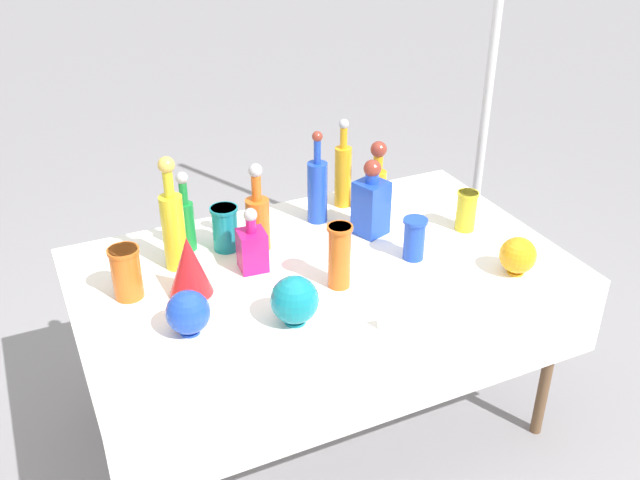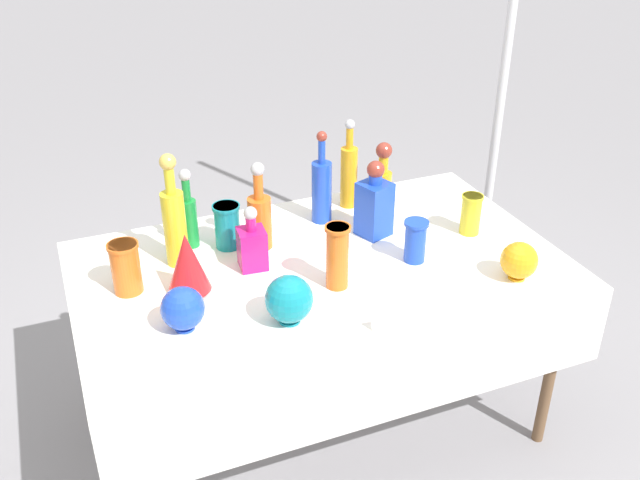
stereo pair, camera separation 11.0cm
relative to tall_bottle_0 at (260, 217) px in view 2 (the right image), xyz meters
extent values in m
plane|color=gray|center=(0.16, -0.21, -0.89)|extent=(40.00, 40.00, 0.00)
cube|color=white|center=(0.16, -0.21, -0.14)|extent=(1.74, 1.05, 0.03)
cube|color=white|center=(0.16, -0.73, -0.28)|extent=(1.74, 0.01, 0.30)
cylinder|color=brown|center=(0.93, -0.63, -0.52)|extent=(0.04, 0.04, 0.73)
cylinder|color=brown|center=(-0.61, 0.22, -0.52)|extent=(0.04, 0.04, 0.73)
cylinder|color=brown|center=(0.93, 0.22, -0.52)|extent=(0.04, 0.04, 0.73)
cylinder|color=orange|center=(0.00, 0.00, -0.03)|extent=(0.09, 0.09, 0.20)
cylinder|color=orange|center=(0.00, 0.00, 0.12)|extent=(0.04, 0.04, 0.10)
sphere|color=#B2B2B7|center=(0.00, 0.00, 0.19)|extent=(0.05, 0.05, 0.05)
cylinder|color=orange|center=(0.45, 0.19, 0.00)|extent=(0.07, 0.07, 0.26)
cylinder|color=orange|center=(0.45, 0.19, 0.17)|extent=(0.03, 0.03, 0.09)
sphere|color=#B2B2B7|center=(0.45, 0.19, 0.23)|extent=(0.04, 0.04, 0.04)
cylinder|color=#198C38|center=(-0.24, 0.11, -0.03)|extent=(0.06, 0.06, 0.19)
cylinder|color=#198C38|center=(-0.24, 0.11, 0.11)|extent=(0.03, 0.03, 0.09)
sphere|color=#B2B2B7|center=(-0.24, 0.11, 0.16)|extent=(0.05, 0.05, 0.05)
cylinder|color=blue|center=(0.29, 0.11, 0.00)|extent=(0.08, 0.08, 0.25)
cylinder|color=blue|center=(0.29, 0.11, 0.17)|extent=(0.03, 0.03, 0.10)
sphere|color=maroon|center=(0.29, 0.11, 0.23)|extent=(0.04, 0.04, 0.04)
cylinder|color=orange|center=(0.54, 0.07, -0.03)|extent=(0.07, 0.07, 0.18)
cylinder|color=orange|center=(0.54, 0.07, 0.09)|extent=(0.04, 0.04, 0.08)
sphere|color=maroon|center=(0.54, 0.07, 0.15)|extent=(0.07, 0.07, 0.07)
cylinder|color=yellow|center=(-0.31, 0.00, 0.01)|extent=(0.08, 0.08, 0.28)
cylinder|color=yellow|center=(-0.31, 0.00, 0.20)|extent=(0.04, 0.04, 0.10)
sphere|color=gold|center=(-0.31, 0.00, 0.27)|extent=(0.06, 0.06, 0.06)
cube|color=blue|center=(0.43, -0.07, -0.02)|extent=(0.14, 0.14, 0.22)
cylinder|color=blue|center=(0.43, -0.07, 0.11)|extent=(0.05, 0.05, 0.04)
sphere|color=maroon|center=(0.43, -0.07, 0.15)|extent=(0.07, 0.07, 0.07)
cube|color=#C61972|center=(-0.07, -0.13, -0.05)|extent=(0.10, 0.10, 0.15)
cylinder|color=#C61972|center=(-0.07, -0.13, 0.05)|extent=(0.04, 0.04, 0.05)
sphere|color=#B2B2B7|center=(-0.07, -0.13, 0.09)|extent=(0.05, 0.05, 0.05)
cylinder|color=yellow|center=(0.79, -0.20, -0.05)|extent=(0.08, 0.08, 0.16)
cylinder|color=yellow|center=(0.79, -0.20, 0.03)|extent=(0.08, 0.08, 0.01)
cylinder|color=teal|center=(-0.11, 0.05, -0.04)|extent=(0.09, 0.09, 0.17)
cylinder|color=teal|center=(-0.11, 0.05, 0.04)|extent=(0.10, 0.10, 0.01)
cylinder|color=orange|center=(-0.51, -0.12, -0.03)|extent=(0.10, 0.10, 0.18)
cylinder|color=orange|center=(-0.51, -0.12, 0.05)|extent=(0.11, 0.11, 0.01)
cylinder|color=blue|center=(0.49, -0.31, -0.05)|extent=(0.08, 0.08, 0.16)
cylinder|color=blue|center=(0.49, -0.31, 0.03)|extent=(0.09, 0.09, 0.01)
cylinder|color=orange|center=(0.16, -0.36, -0.01)|extent=(0.08, 0.08, 0.23)
cylinder|color=orange|center=(0.16, -0.36, 0.10)|extent=(0.09, 0.09, 0.01)
cylinder|color=red|center=(-0.32, -0.21, -0.12)|extent=(0.07, 0.07, 0.01)
cone|color=red|center=(-0.32, -0.21, -0.01)|extent=(0.15, 0.15, 0.21)
cylinder|color=teal|center=(-0.06, -0.49, -0.12)|extent=(0.07, 0.07, 0.01)
sphere|color=teal|center=(-0.06, -0.49, -0.04)|extent=(0.15, 0.15, 0.15)
cylinder|color=blue|center=(-0.38, -0.41, -0.12)|extent=(0.06, 0.06, 0.01)
sphere|color=blue|center=(-0.38, -0.41, -0.05)|extent=(0.14, 0.14, 0.14)
cylinder|color=orange|center=(0.76, -0.55, -0.12)|extent=(0.06, 0.06, 0.01)
sphere|color=orange|center=(0.76, -0.55, -0.05)|extent=(0.13, 0.13, 0.13)
cube|color=white|center=(0.18, -0.64, -0.10)|extent=(0.05, 0.02, 0.05)
cylinder|color=silver|center=(1.34, 0.45, 0.42)|extent=(0.04, 0.04, 2.62)
cylinder|color=#333338|center=(1.34, 0.45, -0.87)|extent=(0.18, 0.18, 0.04)
camera|label=1|loc=(-0.77, -2.20, 1.22)|focal=40.00mm
camera|label=2|loc=(-0.67, -2.24, 1.22)|focal=40.00mm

